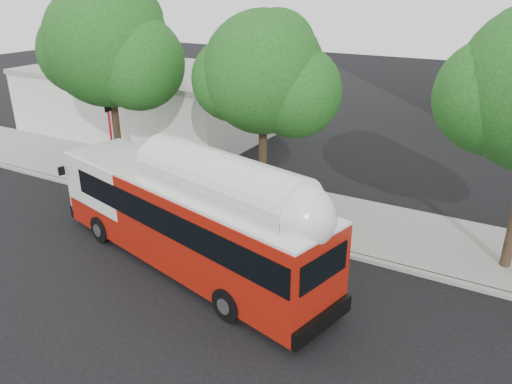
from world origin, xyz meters
TOP-DOWN VIEW (x-y plane):
  - ground at (0.00, 0.00)m, footprint 120.00×120.00m
  - sidewalk at (0.00, 6.50)m, footprint 60.00×5.00m
  - curb_strip at (0.00, 3.90)m, footprint 60.00×0.30m
  - red_curb_segment at (-3.00, 3.90)m, footprint 10.00×0.32m
  - street_tree_left at (-8.53, 5.56)m, footprint 6.67×5.80m
  - street_tree_mid at (-0.59, 6.06)m, footprint 5.75×5.00m
  - low_commercial_bldg at (-14.00, 14.00)m, footprint 16.20×10.20m
  - transit_bus at (-0.97, 0.43)m, footprint 12.95×5.41m
  - signal_pole at (-8.58, 4.68)m, footprint 0.12×0.39m

SIDE VIEW (x-z plane):
  - ground at x=0.00m, z-range 0.00..0.00m
  - sidewalk at x=0.00m, z-range 0.00..0.15m
  - curb_strip at x=0.00m, z-range 0.00..0.15m
  - red_curb_segment at x=-3.00m, z-range 0.00..0.16m
  - transit_bus at x=-0.97m, z-range -0.12..3.66m
  - signal_pole at x=-8.58m, z-range 0.05..4.18m
  - low_commercial_bldg at x=-14.00m, z-range 0.03..4.28m
  - street_tree_mid at x=-0.59m, z-range 1.60..10.22m
  - street_tree_left at x=-8.53m, z-range 1.73..11.47m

